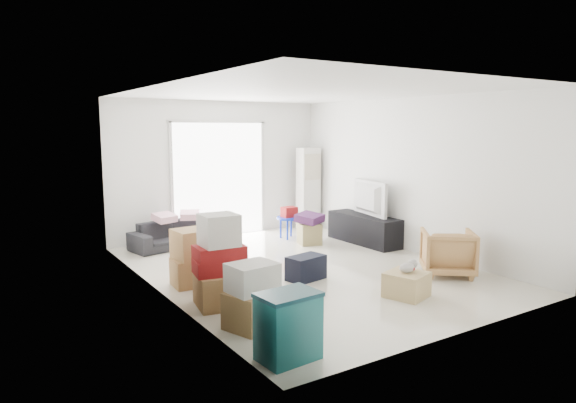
% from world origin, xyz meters
% --- Properties ---
extents(room_shell, '(4.98, 6.48, 3.18)m').
position_xyz_m(room_shell, '(0.00, 0.00, 1.35)').
color(room_shell, white).
rests_on(room_shell, ground).
extents(sliding_door, '(2.10, 0.04, 2.33)m').
position_xyz_m(sliding_door, '(0.00, 2.98, 1.24)').
color(sliding_door, white).
rests_on(sliding_door, room_shell).
extents(ac_tower, '(0.45, 0.30, 1.75)m').
position_xyz_m(ac_tower, '(1.95, 2.65, 0.88)').
color(ac_tower, silver).
rests_on(ac_tower, room_shell).
extents(tv_console, '(0.48, 1.61, 0.54)m').
position_xyz_m(tv_console, '(2.00, 0.87, 0.27)').
color(tv_console, black).
rests_on(tv_console, room_shell).
extents(television, '(0.86, 1.23, 0.15)m').
position_xyz_m(television, '(2.00, 0.87, 0.61)').
color(television, black).
rests_on(television, tv_console).
extents(sofa, '(1.71, 0.77, 0.64)m').
position_xyz_m(sofa, '(-1.12, 2.50, 0.32)').
color(sofa, black).
rests_on(sofa, room_shell).
extents(pillow_left, '(0.42, 0.37, 0.11)m').
position_xyz_m(pillow_left, '(-1.33, 2.47, 0.70)').
color(pillow_left, '#E6A7B2').
rests_on(pillow_left, sofa).
extents(pillow_right, '(0.40, 0.36, 0.11)m').
position_xyz_m(pillow_right, '(-0.84, 2.50, 0.70)').
color(pillow_right, '#E6A7B2').
rests_on(pillow_right, sofa).
extents(armchair, '(0.99, 0.99, 0.75)m').
position_xyz_m(armchair, '(1.62, -1.43, 0.37)').
color(armchair, tan).
rests_on(armchair, room_shell).
extents(storage_bins, '(0.60, 0.44, 0.65)m').
position_xyz_m(storage_bins, '(-1.90, -2.53, 0.33)').
color(storage_bins, '#1B6669').
rests_on(storage_bins, room_shell).
extents(box_stack_a, '(0.66, 0.60, 0.72)m').
position_xyz_m(box_stack_a, '(-1.80, -1.65, 0.34)').
color(box_stack_a, '#A17A49').
rests_on(box_stack_a, room_shell).
extents(box_stack_b, '(0.68, 0.65, 1.14)m').
position_xyz_m(box_stack_b, '(-1.80, -0.83, 0.50)').
color(box_stack_b, '#A17A49').
rests_on(box_stack_b, room_shell).
extents(box_stack_c, '(0.55, 0.48, 0.79)m').
position_xyz_m(box_stack_c, '(-1.77, 0.14, 0.38)').
color(box_stack_c, '#A17A49').
rests_on(box_stack_c, room_shell).
extents(loose_box, '(0.52, 0.52, 0.33)m').
position_xyz_m(loose_box, '(-1.41, -0.17, 0.16)').
color(loose_box, '#A17A49').
rests_on(loose_box, room_shell).
extents(duffel_bag, '(0.60, 0.43, 0.35)m').
position_xyz_m(duffel_bag, '(-0.29, -0.50, 0.17)').
color(duffel_bag, black).
rests_on(duffel_bag, room_shell).
extents(ottoman, '(0.49, 0.49, 0.39)m').
position_xyz_m(ottoman, '(1.08, 1.36, 0.20)').
color(ottoman, '#978B58').
rests_on(ottoman, room_shell).
extents(blanket, '(0.56, 0.56, 0.14)m').
position_xyz_m(blanket, '(1.08, 1.36, 0.46)').
color(blanket, '#522357').
rests_on(blanket, ottoman).
extents(kids_table, '(0.50, 0.50, 0.63)m').
position_xyz_m(kids_table, '(1.04, 2.00, 0.45)').
color(kids_table, '#0E29C2').
rests_on(kids_table, room_shell).
extents(toy_walker, '(0.35, 0.31, 0.41)m').
position_xyz_m(toy_walker, '(-0.38, 1.84, 0.12)').
color(toy_walker, silver).
rests_on(toy_walker, room_shell).
extents(wood_crate, '(0.61, 0.61, 0.32)m').
position_xyz_m(wood_crate, '(0.37, -1.83, 0.16)').
color(wood_crate, tan).
rests_on(wood_crate, room_shell).
extents(plush_bunny, '(0.31, 0.17, 0.16)m').
position_xyz_m(plush_bunny, '(0.41, -1.82, 0.39)').
color(plush_bunny, '#B2ADA8').
rests_on(plush_bunny, wood_crate).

